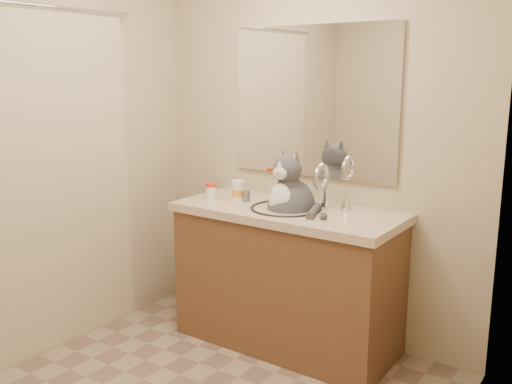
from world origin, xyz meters
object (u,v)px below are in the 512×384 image
(pill_bottle_redcap, at_px, (211,191))
(grey_canister, at_px, (247,196))
(pill_bottle_orange, at_px, (238,191))
(cat, at_px, (290,205))

(pill_bottle_redcap, relative_size, grey_canister, 1.50)
(pill_bottle_orange, bearing_deg, pill_bottle_redcap, -156.87)
(pill_bottle_redcap, height_order, pill_bottle_orange, pill_bottle_orange)
(pill_bottle_redcap, bearing_deg, grey_canister, 18.72)
(cat, xyz_separation_m, pill_bottle_orange, (-0.37, -0.01, 0.04))
(grey_canister, bearing_deg, cat, 0.81)
(pill_bottle_orange, relative_size, grey_canister, 1.83)
(cat, relative_size, grey_canister, 8.06)
(cat, distance_m, pill_bottle_orange, 0.37)
(cat, relative_size, pill_bottle_orange, 4.41)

